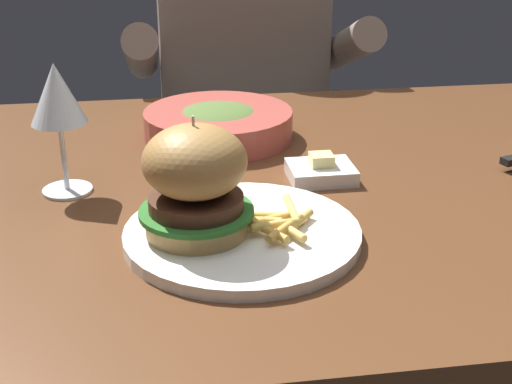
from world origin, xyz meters
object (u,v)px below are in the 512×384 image
Objects in this scene: burger_sandwich at (195,181)px; wine_glass at (57,97)px; soup_bowl at (218,123)px; butter_dish at (321,171)px; diner_person at (242,135)px; main_plate at (242,234)px.

wine_glass is (-0.16, 0.17, 0.05)m from burger_sandwich.
wine_glass is at bearing -140.87° from soup_bowl.
burger_sandwich is 0.25m from butter_dish.
burger_sandwich is 0.92m from diner_person.
diner_person is (0.32, 0.69, -0.30)m from wine_glass.
wine_glass is at bearing 177.72° from butter_dish.
main_plate is 0.20m from butter_dish.
butter_dish is 0.07× the size of diner_person.
main_plate is 1.57× the size of wine_glass.
wine_glass is 0.14× the size of diner_person.
butter_dish is at bearing 51.26° from main_plate.
soup_bowl reaches higher than butter_dish.
wine_glass is at bearing 139.98° from main_plate.
diner_person is (0.16, 0.87, -0.25)m from burger_sandwich.
diner_person reaches higher than wine_glass.
main_plate is 3.06× the size of butter_dish.
burger_sandwich is 1.54× the size of butter_dish.
soup_bowl is at bearing 39.13° from wine_glass.
diner_person is at bearing 79.27° from burger_sandwich.
soup_bowl is (0.06, 0.35, -0.05)m from burger_sandwich.
butter_dish is (0.33, -0.01, -0.11)m from wine_glass.
wine_glass is 0.29m from soup_bowl.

